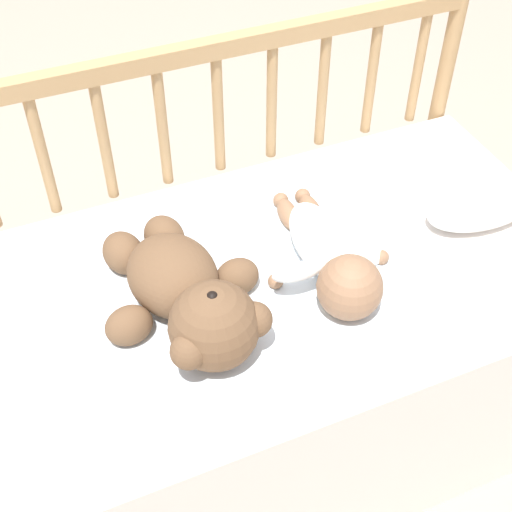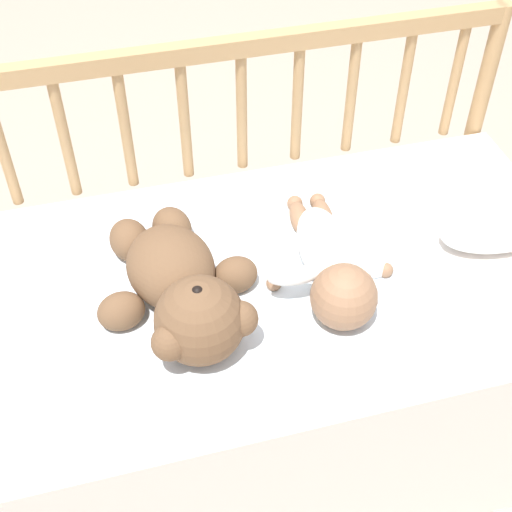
# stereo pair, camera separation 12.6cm
# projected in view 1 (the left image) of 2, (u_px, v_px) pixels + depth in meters

# --- Properties ---
(ground_plane) EXTENTS (12.00, 12.00, 0.00)m
(ground_plane) POSITION_uv_depth(u_px,v_px,m) (257.00, 431.00, 1.66)
(ground_plane) COLOR tan
(crib_mattress) EXTENTS (1.26, 0.64, 0.51)m
(crib_mattress) POSITION_uv_depth(u_px,v_px,m) (257.00, 365.00, 1.48)
(crib_mattress) COLOR white
(crib_mattress) RESTS_ON ground_plane
(crib_rail) EXTENTS (1.26, 0.04, 0.81)m
(crib_rail) POSITION_uv_depth(u_px,v_px,m) (193.00, 146.00, 1.47)
(crib_rail) COLOR tan
(crib_rail) RESTS_ON ground_plane
(blanket) EXTENTS (0.76, 0.51, 0.01)m
(blanket) POSITION_uv_depth(u_px,v_px,m) (242.00, 276.00, 1.30)
(blanket) COLOR white
(blanket) RESTS_ON crib_mattress
(teddy_bear) EXTENTS (0.30, 0.39, 0.15)m
(teddy_bear) POSITION_uv_depth(u_px,v_px,m) (188.00, 295.00, 1.19)
(teddy_bear) COLOR brown
(teddy_bear) RESTS_ON crib_mattress
(baby) EXTENTS (0.25, 0.37, 0.11)m
(baby) POSITION_uv_depth(u_px,v_px,m) (330.00, 258.00, 1.28)
(baby) COLOR white
(baby) RESTS_ON crib_mattress
(small_pillow) EXTENTS (0.25, 0.12, 0.06)m
(small_pillow) POSITION_uv_depth(u_px,v_px,m) (483.00, 205.00, 1.41)
(small_pillow) COLOR white
(small_pillow) RESTS_ON crib_mattress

